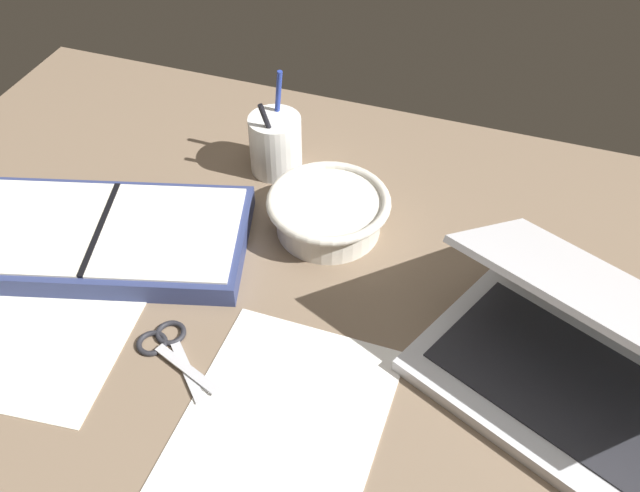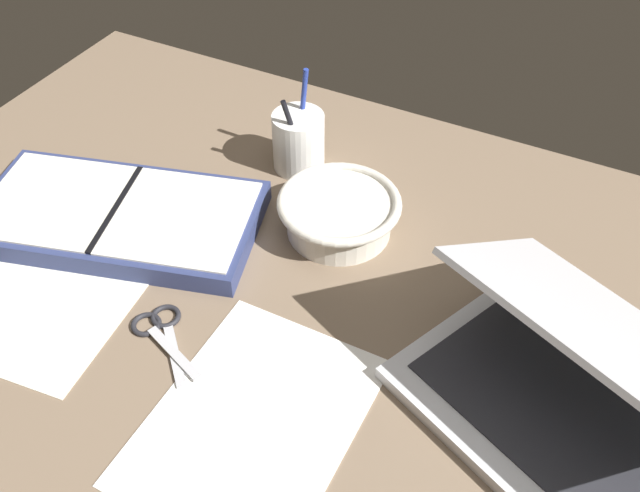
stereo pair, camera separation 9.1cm
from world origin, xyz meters
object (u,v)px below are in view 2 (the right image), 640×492
pen_cup (299,141)px  planner (118,217)px  laptop (577,394)px  scissors (161,329)px  bowl (339,213)px

pen_cup → planner: size_ratio=0.37×
planner → laptop: bearing=-18.2°
planner → scissors: 21.61cm
laptop → bowl: size_ratio=2.47×
bowl → scissors: size_ratio=1.38×
laptop → planner: laptop is taller
pen_cup → planner: bearing=-124.1°
laptop → scissors: (-48.59, -10.62, -4.38)cm
pen_cup → scissors: (0.52, -37.66, -4.45)cm
bowl → pen_cup: size_ratio=1.08×
bowl → planner: bowl is taller
pen_cup → planner: (-16.47, -24.36, -3.08)cm
pen_cup → scissors: 37.93cm
scissors → bowl: bearing=99.0°
bowl → pen_cup: pen_cup is taller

